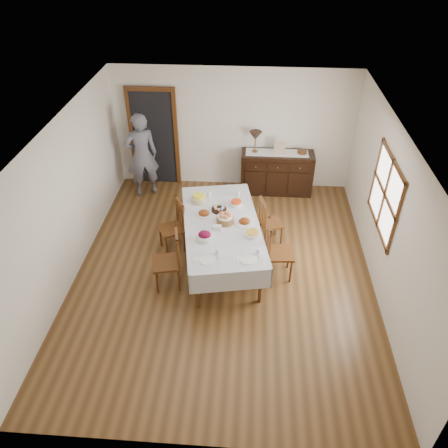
# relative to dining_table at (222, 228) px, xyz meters

# --- Properties ---
(ground) EXTENTS (6.00, 6.00, 0.00)m
(ground) POSITION_rel_dining_table_xyz_m (0.05, -0.27, -0.74)
(ground) COLOR brown
(room_shell) EXTENTS (5.02, 6.02, 2.65)m
(room_shell) POSITION_rel_dining_table_xyz_m (-0.10, 0.15, 0.90)
(room_shell) COLOR silver
(room_shell) RESTS_ON ground
(dining_table) EXTENTS (1.65, 2.61, 0.83)m
(dining_table) POSITION_rel_dining_table_xyz_m (0.00, 0.00, 0.00)
(dining_table) COLOR silver
(dining_table) RESTS_ON ground
(chair_left_near) EXTENTS (0.52, 0.52, 1.05)m
(chair_left_near) POSITION_rel_dining_table_xyz_m (-0.79, -0.62, -0.21)
(chair_left_near) COLOR #512B11
(chair_left_near) RESTS_ON ground
(chair_left_far) EXTENTS (0.56, 0.56, 0.99)m
(chair_left_far) POSITION_rel_dining_table_xyz_m (-0.88, 0.33, -0.24)
(chair_left_far) COLOR #512B11
(chair_left_far) RESTS_ON ground
(chair_right_near) EXTENTS (0.47, 0.47, 1.06)m
(chair_right_near) POSITION_rel_dining_table_xyz_m (0.93, -0.27, -0.20)
(chair_right_near) COLOR #512B11
(chair_right_near) RESTS_ON ground
(chair_right_far) EXTENTS (0.48, 0.48, 0.92)m
(chair_right_far) POSITION_rel_dining_table_xyz_m (0.81, 0.64, -0.27)
(chair_right_far) COLOR #512B11
(chair_right_far) RESTS_ON ground
(sideboard) EXTENTS (1.52, 0.55, 0.91)m
(sideboard) POSITION_rel_dining_table_xyz_m (1.00, 2.44, -0.28)
(sideboard) COLOR black
(sideboard) RESTS_ON ground
(person) EXTENTS (0.72, 0.61, 1.95)m
(person) POSITION_rel_dining_table_xyz_m (-1.82, 2.16, 0.24)
(person) COLOR slate
(person) RESTS_ON ground
(bread_basket) EXTENTS (0.28, 0.28, 0.19)m
(bread_basket) POSITION_rel_dining_table_xyz_m (0.05, 0.03, 0.17)
(bread_basket) COLOR brown
(bread_basket) RESTS_ON dining_table
(egg_basket) EXTENTS (0.26, 0.26, 0.10)m
(egg_basket) POSITION_rel_dining_table_xyz_m (-0.08, 0.37, 0.13)
(egg_basket) COLOR black
(egg_basket) RESTS_ON dining_table
(ham_platter_a) EXTENTS (0.28, 0.28, 0.11)m
(ham_platter_a) POSITION_rel_dining_table_xyz_m (-0.32, 0.23, 0.13)
(ham_platter_a) COLOR white
(ham_platter_a) RESTS_ON dining_table
(ham_platter_b) EXTENTS (0.32, 0.32, 0.11)m
(ham_platter_b) POSITION_rel_dining_table_xyz_m (0.38, 0.03, 0.12)
(ham_platter_b) COLOR white
(ham_platter_b) RESTS_ON dining_table
(beet_bowl) EXTENTS (0.25, 0.25, 0.15)m
(beet_bowl) POSITION_rel_dining_table_xyz_m (-0.24, -0.45, 0.16)
(beet_bowl) COLOR white
(beet_bowl) RESTS_ON dining_table
(carrot_bowl) EXTENTS (0.21, 0.21, 0.09)m
(carrot_bowl) POSITION_rel_dining_table_xyz_m (0.21, 0.56, 0.14)
(carrot_bowl) COLOR white
(carrot_bowl) RESTS_ON dining_table
(pineapple_bowl) EXTENTS (0.26, 0.26, 0.14)m
(pineapple_bowl) POSITION_rel_dining_table_xyz_m (-0.45, 0.63, 0.16)
(pineapple_bowl) COLOR #CDBC89
(pineapple_bowl) RESTS_ON dining_table
(casserole_dish) EXTENTS (0.26, 0.26, 0.07)m
(casserole_dish) POSITION_rel_dining_table_xyz_m (0.51, -0.28, 0.13)
(casserole_dish) COLOR white
(casserole_dish) RESTS_ON dining_table
(butter_dish) EXTENTS (0.15, 0.11, 0.07)m
(butter_dish) POSITION_rel_dining_table_xyz_m (-0.06, -0.17, 0.13)
(butter_dish) COLOR white
(butter_dish) RESTS_ON dining_table
(setting_left) EXTENTS (0.44, 0.31, 0.10)m
(setting_left) POSITION_rel_dining_table_xyz_m (-0.11, -0.88, 0.12)
(setting_left) COLOR white
(setting_left) RESTS_ON dining_table
(setting_right) EXTENTS (0.44, 0.31, 0.10)m
(setting_right) POSITION_rel_dining_table_xyz_m (0.50, -0.83, 0.12)
(setting_right) COLOR white
(setting_right) RESTS_ON dining_table
(glass_far_a) EXTENTS (0.07, 0.07, 0.11)m
(glass_far_a) POSITION_rel_dining_table_xyz_m (-0.29, 0.80, 0.15)
(glass_far_a) COLOR silver
(glass_far_a) RESTS_ON dining_table
(glass_far_b) EXTENTS (0.06, 0.06, 0.11)m
(glass_far_b) POSITION_rel_dining_table_xyz_m (0.24, 0.88, 0.15)
(glass_far_b) COLOR silver
(glass_far_b) RESTS_ON dining_table
(runner) EXTENTS (1.30, 0.35, 0.01)m
(runner) POSITION_rel_dining_table_xyz_m (0.97, 2.47, 0.18)
(runner) COLOR white
(runner) RESTS_ON sideboard
(table_lamp) EXTENTS (0.26, 0.26, 0.46)m
(table_lamp) POSITION_rel_dining_table_xyz_m (0.51, 2.47, 0.53)
(table_lamp) COLOR brown
(table_lamp) RESTS_ON sideboard
(picture_frame) EXTENTS (0.22, 0.08, 0.28)m
(picture_frame) POSITION_rel_dining_table_xyz_m (1.01, 2.42, 0.32)
(picture_frame) COLOR tan
(picture_frame) RESTS_ON sideboard
(deco_bowl) EXTENTS (0.20, 0.20, 0.06)m
(deco_bowl) POSITION_rel_dining_table_xyz_m (1.49, 2.49, 0.21)
(deco_bowl) COLOR #512B11
(deco_bowl) RESTS_ON sideboard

